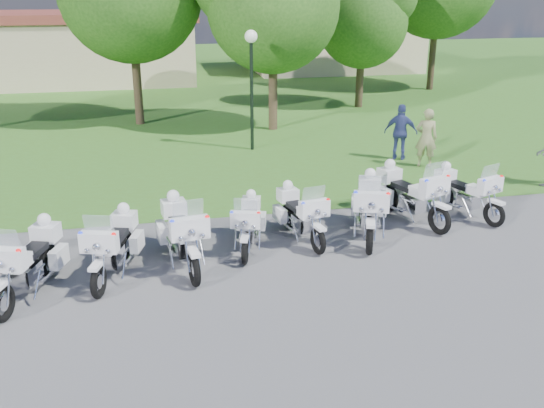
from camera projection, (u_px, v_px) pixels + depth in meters
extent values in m
plane|color=#59595E|center=(253.00, 267.00, 12.88)|extent=(100.00, 100.00, 0.00)
cube|color=#3D6A21|center=(177.00, 81.00, 37.71)|extent=(100.00, 48.00, 0.01)
torus|color=black|center=(3.00, 303.00, 10.72)|extent=(0.35, 0.71, 0.70)
torus|color=black|center=(49.00, 261.00, 12.38)|extent=(0.35, 0.71, 0.70)
cube|color=white|center=(4.00, 259.00, 10.69)|extent=(0.79, 0.47, 0.42)
cube|color=silver|center=(3.00, 239.00, 10.62)|extent=(0.59, 0.30, 0.39)
sphere|color=red|center=(18.00, 251.00, 10.53)|extent=(0.09, 0.09, 0.09)
cube|color=silver|center=(27.00, 274.00, 11.53)|extent=(0.52, 0.67, 0.35)
cube|color=white|center=(18.00, 262.00, 11.17)|extent=(0.49, 0.62, 0.23)
cube|color=black|center=(33.00, 251.00, 11.70)|extent=(0.54, 0.73, 0.13)
cube|color=white|center=(59.00, 257.00, 12.14)|extent=(0.35, 0.57, 0.38)
cube|color=white|center=(29.00, 255.00, 12.20)|extent=(0.35, 0.57, 0.38)
cube|color=white|center=(46.00, 232.00, 12.20)|extent=(0.61, 0.55, 0.33)
sphere|color=white|center=(44.00, 220.00, 12.10)|extent=(0.27, 0.27, 0.27)
torus|color=black|center=(99.00, 282.00, 11.53)|extent=(0.32, 0.68, 0.67)
torus|color=black|center=(126.00, 246.00, 13.12)|extent=(0.32, 0.68, 0.67)
cube|color=white|center=(96.00, 266.00, 11.39)|extent=(0.30, 0.47, 0.07)
cube|color=white|center=(99.00, 242.00, 11.50)|extent=(0.76, 0.44, 0.40)
cube|color=silver|center=(98.00, 224.00, 11.44)|extent=(0.57, 0.28, 0.38)
sphere|color=red|center=(114.00, 235.00, 11.35)|extent=(0.09, 0.09, 0.09)
sphere|color=#1426E5|center=(80.00, 234.00, 11.40)|extent=(0.09, 0.09, 0.09)
cube|color=silver|center=(113.00, 257.00, 12.30)|extent=(0.49, 0.63, 0.34)
cube|color=white|center=(107.00, 246.00, 11.96)|extent=(0.46, 0.59, 0.22)
cube|color=black|center=(116.00, 236.00, 12.47)|extent=(0.50, 0.69, 0.12)
cube|color=white|center=(137.00, 242.00, 12.90)|extent=(0.32, 0.55, 0.36)
cube|color=white|center=(110.00, 241.00, 12.95)|extent=(0.32, 0.55, 0.36)
cube|color=white|center=(124.00, 220.00, 12.95)|extent=(0.57, 0.52, 0.32)
sphere|color=white|center=(123.00, 208.00, 12.86)|extent=(0.26, 0.26, 0.26)
torus|color=black|center=(194.00, 269.00, 11.97)|extent=(0.24, 0.74, 0.73)
torus|color=black|center=(176.00, 235.00, 13.60)|extent=(0.24, 0.74, 0.73)
cube|color=white|center=(194.00, 252.00, 11.83)|extent=(0.26, 0.50, 0.08)
cube|color=white|center=(190.00, 228.00, 11.93)|extent=(0.81, 0.37, 0.43)
cube|color=silver|center=(188.00, 209.00, 11.86)|extent=(0.62, 0.21, 0.41)
sphere|color=red|center=(207.00, 217.00, 11.91)|extent=(0.10, 0.10, 0.10)
sphere|color=#1426E5|center=(172.00, 222.00, 11.69)|extent=(0.10, 0.10, 0.10)
cube|color=silver|center=(184.00, 245.00, 12.76)|extent=(0.45, 0.65, 0.37)
cube|color=white|center=(186.00, 233.00, 12.40)|extent=(0.42, 0.61, 0.24)
cube|color=black|center=(180.00, 224.00, 12.93)|extent=(0.46, 0.72, 0.13)
cube|color=white|center=(191.00, 228.00, 13.50)|extent=(0.27, 0.58, 0.39)
cube|color=white|center=(162.00, 232.00, 13.29)|extent=(0.27, 0.58, 0.39)
cube|color=white|center=(174.00, 208.00, 13.41)|extent=(0.58, 0.50, 0.35)
sphere|color=white|center=(173.00, 196.00, 13.32)|extent=(0.28, 0.28, 0.28)
torus|color=black|center=(245.00, 251.00, 12.93)|extent=(0.27, 0.61, 0.60)
torus|color=black|center=(251.00, 225.00, 14.36)|extent=(0.27, 0.61, 0.60)
cube|color=white|center=(245.00, 238.00, 12.81)|extent=(0.26, 0.42, 0.06)
cube|color=white|center=(245.00, 220.00, 12.90)|extent=(0.68, 0.38, 0.36)
cube|color=silver|center=(246.00, 205.00, 12.85)|extent=(0.51, 0.24, 0.34)
sphere|color=red|center=(259.00, 213.00, 12.78)|extent=(0.08, 0.08, 0.08)
sphere|color=#1426E5|center=(232.00, 213.00, 12.81)|extent=(0.08, 0.08, 0.08)
cube|color=silver|center=(248.00, 233.00, 13.62)|extent=(0.42, 0.56, 0.30)
cube|color=white|center=(247.00, 223.00, 13.31)|extent=(0.40, 0.52, 0.20)
cube|color=black|center=(249.00, 216.00, 13.77)|extent=(0.44, 0.61, 0.11)
cube|color=white|center=(262.00, 221.00, 14.16)|extent=(0.28, 0.49, 0.32)
cube|color=white|center=(239.00, 221.00, 14.19)|extent=(0.28, 0.49, 0.32)
cube|color=white|center=(251.00, 203.00, 14.20)|extent=(0.51, 0.46, 0.29)
sphere|color=white|center=(251.00, 194.00, 14.12)|extent=(0.23, 0.23, 0.23)
torus|color=black|center=(318.00, 241.00, 13.41)|extent=(0.24, 0.65, 0.63)
torus|color=black|center=(288.00, 217.00, 14.81)|extent=(0.24, 0.65, 0.63)
cube|color=white|center=(319.00, 227.00, 13.28)|extent=(0.25, 0.44, 0.07)
cube|color=white|center=(314.00, 209.00, 13.37)|extent=(0.71, 0.36, 0.38)
cube|color=silver|center=(314.00, 194.00, 13.30)|extent=(0.54, 0.22, 0.36)
sphere|color=red|center=(328.00, 200.00, 13.37)|extent=(0.09, 0.09, 0.09)
sphere|color=#1426E5|center=(303.00, 204.00, 13.15)|extent=(0.09, 0.09, 0.09)
cube|color=silver|center=(302.00, 223.00, 14.09)|extent=(0.42, 0.58, 0.32)
cube|color=white|center=(307.00, 213.00, 13.78)|extent=(0.39, 0.54, 0.21)
cube|color=black|center=(297.00, 207.00, 14.23)|extent=(0.43, 0.64, 0.11)
cube|color=white|center=(301.00, 211.00, 14.73)|extent=(0.26, 0.52, 0.34)
cube|color=white|center=(280.00, 214.00, 14.52)|extent=(0.26, 0.52, 0.34)
cube|color=white|center=(288.00, 195.00, 14.64)|extent=(0.52, 0.46, 0.30)
sphere|color=white|center=(288.00, 185.00, 14.55)|extent=(0.25, 0.25, 0.25)
torus|color=black|center=(370.00, 239.00, 13.39)|extent=(0.38, 0.74, 0.73)
torus|color=black|center=(368.00, 210.00, 15.12)|extent=(0.38, 0.74, 0.73)
cube|color=white|center=(371.00, 223.00, 13.24)|extent=(0.35, 0.52, 0.08)
cube|color=white|center=(371.00, 202.00, 13.35)|extent=(0.83, 0.51, 0.44)
cube|color=silver|center=(372.00, 184.00, 13.28)|extent=(0.62, 0.33, 0.41)
sphere|color=red|center=(388.00, 194.00, 13.18)|extent=(0.10, 0.10, 0.10)
sphere|color=#1426E5|center=(356.00, 193.00, 13.26)|extent=(0.10, 0.10, 0.10)
cube|color=silver|center=(369.00, 218.00, 14.23)|extent=(0.55, 0.70, 0.37)
cube|color=white|center=(370.00, 206.00, 13.85)|extent=(0.52, 0.65, 0.24)
cube|color=black|center=(370.00, 199.00, 14.41)|extent=(0.58, 0.76, 0.13)
cube|color=white|center=(382.00, 206.00, 14.86)|extent=(0.37, 0.60, 0.39)
cube|color=white|center=(355.00, 204.00, 14.94)|extent=(0.37, 0.60, 0.39)
cube|color=white|center=(370.00, 185.00, 14.93)|extent=(0.64, 0.59, 0.35)
sphere|color=white|center=(370.00, 174.00, 14.83)|extent=(0.28, 0.28, 0.28)
torus|color=black|center=(439.00, 220.00, 14.47)|extent=(0.36, 0.73, 0.72)
torus|color=black|center=(388.00, 198.00, 15.96)|extent=(0.36, 0.73, 0.72)
cube|color=white|center=(441.00, 205.00, 14.32)|extent=(0.34, 0.51, 0.08)
cube|color=white|center=(435.00, 186.00, 14.40)|extent=(0.82, 0.49, 0.43)
cube|color=silver|center=(434.00, 170.00, 14.32)|extent=(0.62, 0.32, 0.41)
sphere|color=red|center=(448.00, 177.00, 14.44)|extent=(0.10, 0.10, 0.10)
sphere|color=#1426E5|center=(427.00, 181.00, 14.11)|extent=(0.10, 0.10, 0.10)
cube|color=silver|center=(412.00, 203.00, 15.18)|extent=(0.54, 0.69, 0.37)
cube|color=white|center=(421.00, 192.00, 14.84)|extent=(0.51, 0.64, 0.24)
cube|color=black|center=(405.00, 186.00, 15.32)|extent=(0.56, 0.75, 0.13)
cube|color=white|center=(402.00, 191.00, 15.92)|extent=(0.36, 0.60, 0.39)
cube|color=white|center=(383.00, 195.00, 15.61)|extent=(0.36, 0.60, 0.39)
cube|color=white|center=(389.00, 175.00, 15.76)|extent=(0.63, 0.58, 0.35)
sphere|color=white|center=(390.00, 164.00, 15.67)|extent=(0.28, 0.28, 0.28)
torus|color=black|center=(494.00, 214.00, 14.92)|extent=(0.34, 0.65, 0.65)
torus|color=black|center=(444.00, 196.00, 16.24)|extent=(0.34, 0.65, 0.65)
cube|color=white|center=(496.00, 202.00, 14.79)|extent=(0.31, 0.46, 0.07)
cube|color=white|center=(490.00, 185.00, 14.86)|extent=(0.73, 0.45, 0.39)
cube|color=silver|center=(490.00, 172.00, 14.79)|extent=(0.55, 0.29, 0.36)
sphere|color=red|center=(501.00, 177.00, 14.90)|extent=(0.09, 0.09, 0.09)
sphere|color=#1426E5|center=(484.00, 181.00, 14.60)|extent=(0.09, 0.09, 0.09)
cube|color=silver|center=(468.00, 200.00, 15.56)|extent=(0.49, 0.62, 0.33)
cube|color=white|center=(477.00, 190.00, 15.25)|extent=(0.46, 0.58, 0.21)
cube|color=black|center=(461.00, 185.00, 15.68)|extent=(0.51, 0.67, 0.12)
cube|color=white|center=(456.00, 190.00, 16.21)|extent=(0.33, 0.53, 0.35)
cube|color=white|center=(441.00, 193.00, 15.93)|extent=(0.33, 0.53, 0.35)
cube|color=white|center=(445.00, 175.00, 16.07)|extent=(0.57, 0.52, 0.31)
sphere|color=white|center=(446.00, 166.00, 15.98)|extent=(0.25, 0.25, 0.25)
cylinder|color=black|center=(252.00, 97.00, 21.36)|extent=(0.12, 0.12, 3.83)
sphere|color=white|center=(251.00, 36.00, 20.66)|extent=(0.44, 0.44, 0.44)
cylinder|color=#38281C|center=(137.00, 77.00, 25.37)|extent=(0.36, 0.36, 4.01)
cylinder|color=#38281C|center=(273.00, 86.00, 24.50)|extent=(0.36, 0.36, 3.57)
sphere|color=#255116|center=(273.00, 6.00, 23.44)|extent=(5.19, 5.19, 5.19)
cylinder|color=#38281C|center=(360.00, 77.00, 29.15)|extent=(0.36, 0.36, 2.90)
sphere|color=#255116|center=(363.00, 23.00, 28.29)|extent=(4.22, 4.22, 4.22)
sphere|color=#255116|center=(342.00, 5.00, 28.14)|extent=(3.17, 3.17, 3.17)
cylinder|color=#38281C|center=(433.00, 50.00, 33.81)|extent=(0.36, 0.36, 4.35)
cube|color=tan|center=(75.00, 51.00, 36.86)|extent=(14.00, 8.00, 3.60)
cube|color=brown|center=(71.00, 16.00, 36.16)|extent=(14.56, 8.32, 0.50)
cube|color=tan|center=(332.00, 43.00, 41.97)|extent=(11.00, 7.00, 3.60)
cube|color=brown|center=(334.00, 12.00, 41.27)|extent=(11.44, 7.28, 0.50)
imported|color=#8C8A5F|center=(426.00, 138.00, 19.66)|extent=(0.82, 0.70, 1.92)
imported|color=navy|center=(401.00, 132.00, 20.46)|extent=(1.19, 0.94, 1.89)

